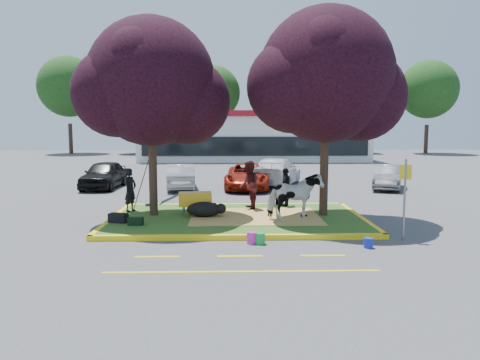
{
  "coord_description": "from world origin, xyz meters",
  "views": [
    {
      "loc": [
        -0.29,
        -15.18,
        3.14
      ],
      "look_at": [
        0.11,
        0.5,
        1.31
      ],
      "focal_mm": 35.0,
      "sensor_mm": 36.0,
      "label": 1
    }
  ],
  "objects_px": {
    "cow": "(294,196)",
    "car_silver": "(181,177)",
    "calf": "(204,209)",
    "bucket_blue": "(368,243)",
    "sign_post": "(405,191)",
    "wheelbarrow": "(196,199)",
    "bucket_green": "(260,238)",
    "bucket_pink": "(252,238)",
    "car_black": "(104,175)",
    "handler": "(130,190)"
  },
  "relations": [
    {
      "from": "cow",
      "to": "bucket_green",
      "type": "relative_size",
      "value": 5.78
    },
    {
      "from": "sign_post",
      "to": "bucket_blue",
      "type": "xyz_separation_m",
      "value": [
        -1.2,
        -0.8,
        -1.24
      ]
    },
    {
      "from": "calf",
      "to": "wheelbarrow",
      "type": "distance_m",
      "value": 0.62
    },
    {
      "from": "bucket_blue",
      "to": "car_black",
      "type": "xyz_separation_m",
      "value": [
        -9.85,
        11.81,
        0.56
      ]
    },
    {
      "from": "cow",
      "to": "car_black",
      "type": "bearing_deg",
      "value": 25.35
    },
    {
      "from": "car_black",
      "to": "car_silver",
      "type": "relative_size",
      "value": 1.07
    },
    {
      "from": "calf",
      "to": "sign_post",
      "type": "height_order",
      "value": "sign_post"
    },
    {
      "from": "handler",
      "to": "wheelbarrow",
      "type": "relative_size",
      "value": 0.77
    },
    {
      "from": "handler",
      "to": "car_silver",
      "type": "xyz_separation_m",
      "value": [
        1.07,
        6.87,
        -0.28
      ]
    },
    {
      "from": "calf",
      "to": "bucket_blue",
      "type": "height_order",
      "value": "calf"
    },
    {
      "from": "wheelbarrow",
      "to": "bucket_pink",
      "type": "bearing_deg",
      "value": -68.72
    },
    {
      "from": "handler",
      "to": "car_black",
      "type": "height_order",
      "value": "handler"
    },
    {
      "from": "bucket_pink",
      "to": "bucket_blue",
      "type": "height_order",
      "value": "bucket_pink"
    },
    {
      "from": "handler",
      "to": "car_silver",
      "type": "bearing_deg",
      "value": 15.52
    },
    {
      "from": "bucket_blue",
      "to": "wheelbarrow",
      "type": "bearing_deg",
      "value": 140.15
    },
    {
      "from": "car_black",
      "to": "calf",
      "type": "bearing_deg",
      "value": -54.45
    },
    {
      "from": "sign_post",
      "to": "bucket_green",
      "type": "xyz_separation_m",
      "value": [
        -3.98,
        -0.34,
        -1.21
      ]
    },
    {
      "from": "cow",
      "to": "handler",
      "type": "distance_m",
      "value": 5.73
    },
    {
      "from": "cow",
      "to": "car_silver",
      "type": "distance_m",
      "value": 9.47
    },
    {
      "from": "wheelbarrow",
      "to": "bucket_blue",
      "type": "relative_size",
      "value": 7.67
    },
    {
      "from": "bucket_blue",
      "to": "cow",
      "type": "bearing_deg",
      "value": 116.15
    },
    {
      "from": "sign_post",
      "to": "bucket_green",
      "type": "bearing_deg",
      "value": -164.48
    },
    {
      "from": "bucket_pink",
      "to": "car_silver",
      "type": "height_order",
      "value": "car_silver"
    },
    {
      "from": "sign_post",
      "to": "car_black",
      "type": "height_order",
      "value": "sign_post"
    },
    {
      "from": "sign_post",
      "to": "cow",
      "type": "bearing_deg",
      "value": 150.83
    },
    {
      "from": "calf",
      "to": "car_silver",
      "type": "distance_m",
      "value": 8.07
    },
    {
      "from": "calf",
      "to": "sign_post",
      "type": "xyz_separation_m",
      "value": [
        5.61,
        -2.67,
        0.97
      ]
    },
    {
      "from": "bucket_blue",
      "to": "calf",
      "type": "bearing_deg",
      "value": 141.76
    },
    {
      "from": "wheelbarrow",
      "to": "car_black",
      "type": "height_order",
      "value": "car_black"
    },
    {
      "from": "bucket_pink",
      "to": "bucket_blue",
      "type": "bearing_deg",
      "value": -9.75
    },
    {
      "from": "wheelbarrow",
      "to": "sign_post",
      "type": "bearing_deg",
      "value": -33.59
    },
    {
      "from": "wheelbarrow",
      "to": "sign_post",
      "type": "height_order",
      "value": "sign_post"
    },
    {
      "from": "handler",
      "to": "bucket_blue",
      "type": "relative_size",
      "value": 5.88
    },
    {
      "from": "bucket_blue",
      "to": "car_silver",
      "type": "distance_m",
      "value": 12.86
    },
    {
      "from": "car_silver",
      "to": "bucket_pink",
      "type": "bearing_deg",
      "value": 99.82
    },
    {
      "from": "handler",
      "to": "bucket_blue",
      "type": "xyz_separation_m",
      "value": [
        7.02,
        -4.53,
        -0.78
      ]
    },
    {
      "from": "calf",
      "to": "wheelbarrow",
      "type": "xyz_separation_m",
      "value": [
        -0.31,
        0.47,
        0.26
      ]
    },
    {
      "from": "bucket_pink",
      "to": "bucket_blue",
      "type": "distance_m",
      "value": 3.02
    },
    {
      "from": "bucket_blue",
      "to": "bucket_green",
      "type": "bearing_deg",
      "value": 170.67
    },
    {
      "from": "bucket_pink",
      "to": "car_black",
      "type": "height_order",
      "value": "car_black"
    },
    {
      "from": "calf",
      "to": "wheelbarrow",
      "type": "relative_size",
      "value": 0.58
    },
    {
      "from": "car_black",
      "to": "car_silver",
      "type": "height_order",
      "value": "car_black"
    },
    {
      "from": "cow",
      "to": "sign_post",
      "type": "relative_size",
      "value": 0.78
    },
    {
      "from": "bucket_pink",
      "to": "sign_post",
      "type": "bearing_deg",
      "value": 3.95
    },
    {
      "from": "bucket_pink",
      "to": "car_silver",
      "type": "distance_m",
      "value": 11.29
    },
    {
      "from": "wheelbarrow",
      "to": "bucket_blue",
      "type": "bearing_deg",
      "value": -45.51
    },
    {
      "from": "bucket_pink",
      "to": "cow",
      "type": "bearing_deg",
      "value": 59.61
    },
    {
      "from": "sign_post",
      "to": "bucket_green",
      "type": "distance_m",
      "value": 4.17
    },
    {
      "from": "wheelbarrow",
      "to": "car_silver",
      "type": "distance_m",
      "value": 7.56
    },
    {
      "from": "wheelbarrow",
      "to": "bucket_blue",
      "type": "distance_m",
      "value": 6.17
    }
  ]
}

